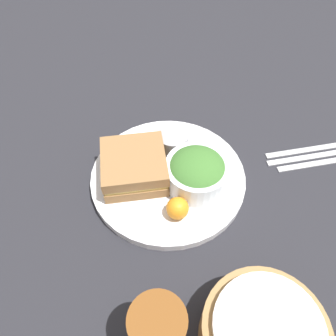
# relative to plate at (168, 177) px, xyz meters

# --- Properties ---
(ground_plane) EXTENTS (4.00, 4.00, 0.00)m
(ground_plane) POSITION_rel_plate_xyz_m (0.00, 0.00, -0.01)
(ground_plane) COLOR #232328
(plate) EXTENTS (0.28, 0.28, 0.02)m
(plate) POSITION_rel_plate_xyz_m (0.00, 0.00, 0.00)
(plate) COLOR silver
(plate) RESTS_ON ground_plane
(sandwich) EXTENTS (0.13, 0.13, 0.05)m
(sandwich) POSITION_rel_plate_xyz_m (0.06, -0.02, 0.03)
(sandwich) COLOR olive
(sandwich) RESTS_ON plate
(salad_bowl) EXTENTS (0.11, 0.11, 0.06)m
(salad_bowl) POSITION_rel_plate_xyz_m (-0.04, 0.03, 0.04)
(salad_bowl) COLOR white
(salad_bowl) RESTS_ON plate
(dressing_cup) EXTENTS (0.06, 0.06, 0.04)m
(dressing_cup) POSITION_rel_plate_xyz_m (-0.03, -0.06, 0.03)
(dressing_cup) COLOR #99999E
(dressing_cup) RESTS_ON plate
(orange_wedge) EXTENTS (0.04, 0.04, 0.04)m
(orange_wedge) POSITION_rel_plate_xyz_m (0.01, 0.08, 0.03)
(orange_wedge) COLOR orange
(orange_wedge) RESTS_ON plate
(drink_glass) EXTENTS (0.07, 0.07, 0.13)m
(drink_glass) POSITION_rel_plate_xyz_m (0.11, 0.25, 0.06)
(drink_glass) COLOR brown
(drink_glass) RESTS_ON ground_plane
(bread_basket) EXTENTS (0.16, 0.16, 0.08)m
(bread_basket) POSITION_rel_plate_xyz_m (-0.02, 0.29, 0.03)
(bread_basket) COLOR #997547
(bread_basket) RESTS_ON ground_plane
(fork) EXTENTS (0.18, 0.04, 0.01)m
(fork) POSITION_rel_plate_xyz_m (-0.29, 0.03, -0.01)
(fork) COLOR #B2B2B7
(fork) RESTS_ON ground_plane
(knife) EXTENTS (0.19, 0.04, 0.01)m
(knife) POSITION_rel_plate_xyz_m (-0.29, 0.05, -0.01)
(knife) COLOR #B2B2B7
(knife) RESTS_ON ground_plane
(spoon) EXTENTS (0.17, 0.04, 0.01)m
(spoon) POSITION_rel_plate_xyz_m (-0.29, 0.06, -0.01)
(spoon) COLOR #B2B2B7
(spoon) RESTS_ON ground_plane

